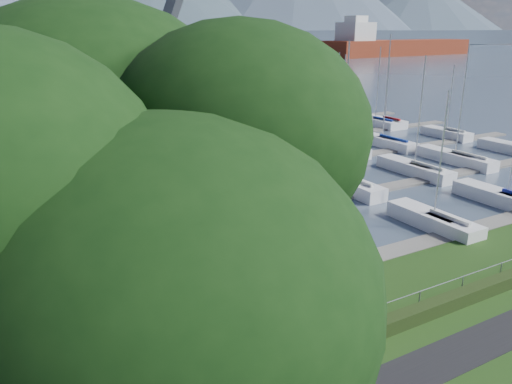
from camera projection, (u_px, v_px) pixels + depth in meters
path at (439, 362)px, 20.23m from camera, size 160.00×2.00×0.04m
hedge at (393, 323)px, 22.27m from camera, size 80.00×0.70×0.70m
fence at (388, 302)px, 22.34m from camera, size 80.00×0.04×0.04m
docks at (178, 184)px, 44.24m from camera, size 90.00×41.60×0.25m
tree at (105, 206)px, 7.47m from camera, size 6.95×9.20×13.83m
crane at (166, 119)px, 44.09m from camera, size 7.30×13.06×22.35m
cargo_ship_mid at (110, 52)px, 214.30m from camera, size 102.30×29.72×21.50m
cargo_ship_east at (394, 48)px, 257.86m from camera, size 93.02×24.09×21.50m
sailboat_fleet at (147, 114)px, 45.42m from camera, size 76.26×49.63×13.75m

